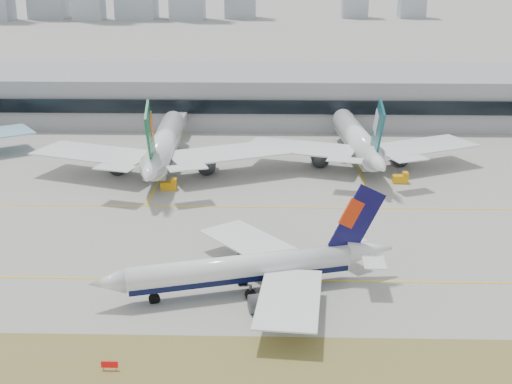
{
  "coord_description": "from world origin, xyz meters",
  "views": [
    {
      "loc": [
        2.72,
        -111.07,
        51.62
      ],
      "look_at": [
        -0.75,
        18.0,
        7.5
      ],
      "focal_mm": 50.0,
      "sensor_mm": 36.0,
      "label": 1
    }
  ],
  "objects_px": {
    "widebody_cathay": "(358,141)",
    "terminal": "(266,94)",
    "taxiing_airliner": "(251,268)",
    "widebody_eva": "(163,147)"
  },
  "relations": [
    {
      "from": "widebody_eva",
      "to": "widebody_cathay",
      "type": "xyz_separation_m",
      "value": [
        48.21,
        7.69,
        -0.32
      ]
    },
    {
      "from": "taxiing_airliner",
      "to": "terminal",
      "type": "height_order",
      "value": "taxiing_airliner"
    },
    {
      "from": "taxiing_airliner",
      "to": "widebody_cathay",
      "type": "bearing_deg",
      "value": -125.45
    },
    {
      "from": "taxiing_airliner",
      "to": "widebody_cathay",
      "type": "distance_m",
      "value": 76.59
    },
    {
      "from": "taxiing_airliner",
      "to": "widebody_eva",
      "type": "xyz_separation_m",
      "value": [
        -23.58,
        64.81,
        1.98
      ]
    },
    {
      "from": "widebody_eva",
      "to": "widebody_cathay",
      "type": "bearing_deg",
      "value": -83.07
    },
    {
      "from": "widebody_cathay",
      "to": "terminal",
      "type": "relative_size",
      "value": 0.21
    },
    {
      "from": "widebody_cathay",
      "to": "terminal",
      "type": "height_order",
      "value": "widebody_cathay"
    },
    {
      "from": "widebody_eva",
      "to": "taxiing_airliner",
      "type": "bearing_deg",
      "value": -162.15
    },
    {
      "from": "widebody_eva",
      "to": "widebody_cathay",
      "type": "relative_size",
      "value": 1.06
    }
  ]
}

